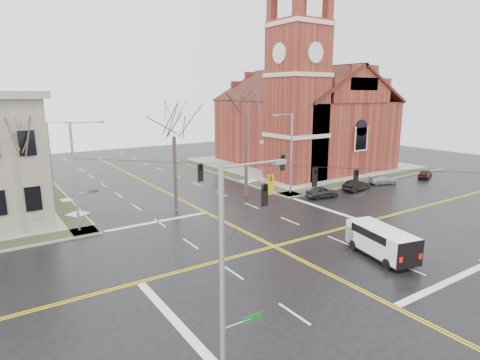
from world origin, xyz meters
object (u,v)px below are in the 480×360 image
church (301,112)px  tree_nw_near (174,132)px  signal_pole_nw (77,174)px  parked_car_d (425,174)px  signal_pole_ne (290,151)px  tree_ne (246,109)px  parked_car_a (322,192)px  parked_car_c (383,180)px  streetlight_north_a (51,154)px  parked_car_b (356,185)px  streetlight_north_b (29,138)px  cargo_van (379,239)px  tree_nw_far (17,144)px  signal_pole_sw (226,284)px

church → tree_nw_near: size_ratio=2.58×
signal_pole_nw → parked_car_d: size_ratio=2.59×
signal_pole_ne → tree_ne: tree_ne is taller
parked_car_d → parked_car_a: bearing=66.8°
parked_car_a → parked_car_c: bearing=-76.8°
signal_pole_nw → parked_car_c: (35.92, -2.65, -4.43)m
streetlight_north_a → tree_nw_near: (8.61, -15.10, 3.27)m
signal_pole_nw → tree_nw_near: 9.79m
parked_car_b → tree_nw_near: bearing=71.8°
parked_car_c → parked_car_d: 7.96m
signal_pole_nw → parked_car_c: size_ratio=2.49×
streetlight_north_b → tree_nw_near: tree_nw_near is taller
cargo_van → tree_ne: 20.52m
cargo_van → parked_car_a: size_ratio=1.56×
church → tree_nw_far: church is taller
streetlight_north_a → streetlight_north_b: 20.00m
streetlight_north_b → cargo_van: bearing=-73.6°
church → tree_nw_far: (-39.91, -11.08, -1.07)m
signal_pole_nw → tree_nw_near: bearing=8.6°
signal_pole_ne → parked_car_b: bearing=-22.1°
streetlight_north_b → parked_car_c: streetlight_north_b is taller
signal_pole_nw → tree_ne: size_ratio=0.67×
cargo_van → tree_ne: (1.42, 18.67, 8.41)m
parked_car_d → cargo_van: bearing=93.8°
parked_car_b → parked_car_c: 5.59m
signal_pole_nw → streetlight_north_b: bearing=89.0°
church → cargo_van: size_ratio=4.71×
parked_car_a → tree_nw_near: tree_nw_near is taller
parked_car_d → tree_ne: bearing=56.4°
cargo_van → parked_car_d: bearing=38.9°
cargo_van → parked_car_d: 30.62m
streetlight_north_b → parked_car_a: streetlight_north_b is taller
tree_nw_far → tree_nw_near: bearing=-3.5°
signal_pole_sw → parked_car_d: size_ratio=2.59×
tree_nw_near → tree_nw_far: bearing=176.5°
signal_pole_nw → parked_car_a: bearing=-7.4°
church → cargo_van: bearing=-123.0°
signal_pole_sw → signal_pole_ne: bearing=45.4°
parked_car_c → tree_nw_far: tree_nw_far is taller
streetlight_north_a → tree_ne: size_ratio=0.60×
church → tree_nw_near: (-26.80, -11.88, -0.69)m
signal_pole_ne → signal_pole_nw: 22.64m
signal_pole_ne → tree_nw_near: size_ratio=0.84×
signal_pole_sw → parked_car_c: 41.53m
cargo_van → parked_car_d: (27.44, 13.57, -0.65)m
signal_pole_ne → signal_pole_sw: (-22.64, -23.00, 0.00)m
tree_nw_near → signal_pole_nw: bearing=-171.4°
tree_nw_far → streetlight_north_b: bearing=82.5°
cargo_van → church: bearing=69.5°
parked_car_c → tree_nw_far: bearing=107.4°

